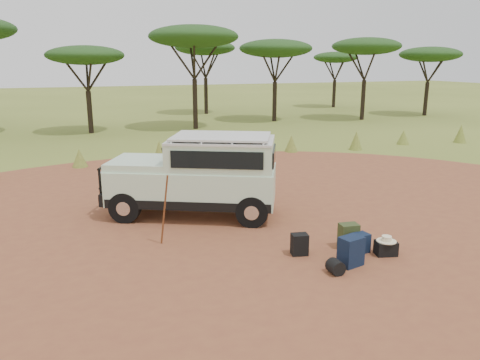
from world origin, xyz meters
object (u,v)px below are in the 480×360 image
object	(u,v)px
hard_case	(386,248)
duffel_navy	(360,243)
backpack_olive	(348,236)
safari_vehicle	(199,177)
backpack_black	(300,245)
walking_staff	(164,210)
backpack_navy	(351,251)

from	to	relation	value
hard_case	duffel_navy	bearing A→B (deg)	158.66
backpack_olive	duffel_navy	size ratio (longest dim) A/B	1.32
backpack_olive	duffel_navy	world-z (taller)	backpack_olive
safari_vehicle	backpack_black	world-z (taller)	safari_vehicle
backpack_olive	hard_case	size ratio (longest dim) A/B	1.29
walking_staff	backpack_navy	world-z (taller)	walking_staff
walking_staff	backpack_navy	bearing A→B (deg)	-67.26
backpack_black	hard_case	bearing A→B (deg)	-9.86
hard_case	backpack_black	bearing A→B (deg)	173.41
backpack_navy	duffel_navy	size ratio (longest dim) A/B	1.43
backpack_navy	hard_case	size ratio (longest dim) A/B	1.40
backpack_navy	walking_staff	bearing A→B (deg)	130.52
safari_vehicle	walking_staff	xyz separation A→B (m)	(-1.27, -1.75, -0.22)
walking_staff	hard_case	xyz separation A→B (m)	(4.20, -2.18, -0.66)
backpack_black	backpack_navy	size ratio (longest dim) A/B	0.77
backpack_navy	hard_case	bearing A→B (deg)	-3.17
safari_vehicle	backpack_black	bearing A→B (deg)	-42.50
backpack_navy	safari_vehicle	bearing A→B (deg)	102.03
safari_vehicle	backpack_olive	size ratio (longest dim) A/B	8.43
hard_case	safari_vehicle	bearing A→B (deg)	141.26
safari_vehicle	backpack_navy	distance (m)	4.60
walking_staff	backpack_black	bearing A→B (deg)	-62.29
walking_staff	backpack_black	xyz separation A→B (m)	(2.51, -1.52, -0.58)
backpack_navy	backpack_olive	bearing A→B (deg)	46.10
walking_staff	backpack_olive	size ratio (longest dim) A/B	2.96
backpack_black	hard_case	distance (m)	1.81
safari_vehicle	hard_case	size ratio (longest dim) A/B	10.84
backpack_black	safari_vehicle	bearing A→B (deg)	122.02
safari_vehicle	backpack_olive	xyz separation A→B (m)	(2.40, -3.32, -0.76)
safari_vehicle	duffel_navy	size ratio (longest dim) A/B	11.13
backpack_black	backpack_olive	xyz separation A→B (m)	(1.17, -0.05, 0.05)
backpack_navy	duffel_navy	bearing A→B (deg)	28.16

